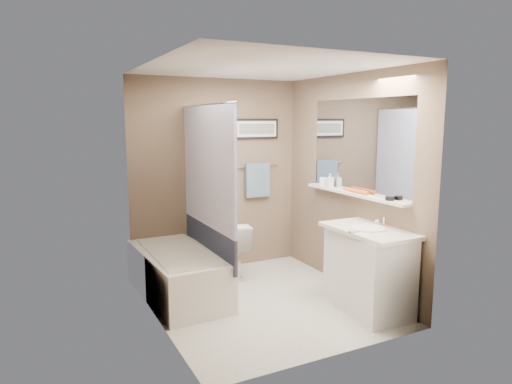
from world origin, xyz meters
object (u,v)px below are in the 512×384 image
toilet (229,248)px  glass_jar (323,182)px  soap_bottle (330,180)px  bathtub (178,274)px  hair_brush_front (360,192)px  hair_brush_back (351,190)px  candle_bowl_near (390,198)px  vanity (368,271)px

toilet → glass_jar: glass_jar is taller
toilet → soap_bottle: (1.02, -0.63, 0.85)m
bathtub → hair_brush_front: 2.15m
toilet → hair_brush_back: bearing=141.4°
bathtub → hair_brush_front: bearing=-27.3°
hair_brush_front → hair_brush_back: (0.00, 0.16, 0.00)m
candle_bowl_near → hair_brush_front: (0.00, 0.44, 0.00)m
candle_bowl_near → soap_bottle: 1.00m
bathtub → vanity: vanity is taller
hair_brush_back → soap_bottle: (0.00, 0.40, 0.06)m
bathtub → hair_brush_back: size_ratio=6.82×
toilet → glass_jar: bearing=160.8°
hair_brush_front → hair_brush_back: same height
vanity → glass_jar: glass_jar is taller
soap_bottle → toilet: bearing=148.3°
hair_brush_back → glass_jar: bearing=90.0°
candle_bowl_near → glass_jar: (0.00, 1.13, 0.03)m
toilet → hair_brush_back: hair_brush_back is taller
bathtub → candle_bowl_near: size_ratio=16.67×
glass_jar → soap_bottle: 0.14m
soap_bottle → candle_bowl_near: bearing=-90.0°
hair_brush_back → vanity: bearing=-109.0°
glass_jar → hair_brush_back: bearing=-90.0°
bathtub → hair_brush_front: hair_brush_front is taller
candle_bowl_near → glass_jar: size_ratio=0.90×
hair_brush_back → soap_bottle: 0.40m
candle_bowl_near → soap_bottle: (0.00, 1.00, 0.06)m
vanity → glass_jar: 1.33m
toilet → candle_bowl_near: size_ratio=7.58×
hair_brush_front → glass_jar: size_ratio=2.20×
toilet → soap_bottle: soap_bottle is taller
bathtub → candle_bowl_near: 2.35m
candle_bowl_near → soap_bottle: soap_bottle is taller
hair_brush_front → vanity: bearing=-115.8°
glass_jar → soap_bottle: bearing=-90.0°
vanity → candle_bowl_near: (0.19, -0.06, 0.73)m
toilet → soap_bottle: size_ratio=4.26×
bathtub → toilet: bearing=22.8°
bathtub → hair_brush_back: 2.10m
vanity → glass_jar: (0.19, 1.07, 0.77)m
glass_jar → soap_bottle: soap_bottle is taller
bathtub → toilet: (0.77, 0.37, 0.09)m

